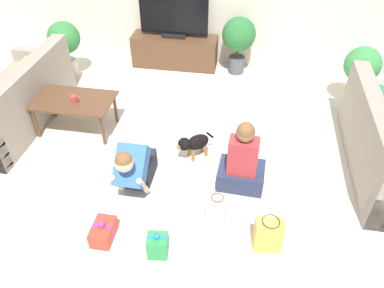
# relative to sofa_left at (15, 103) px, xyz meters

# --- Properties ---
(ground_plane) EXTENTS (16.00, 16.00, 0.00)m
(ground_plane) POSITION_rel_sofa_left_xyz_m (2.41, -0.35, -0.31)
(ground_plane) COLOR beige
(sofa_left) EXTENTS (0.88, 2.07, 0.88)m
(sofa_left) POSITION_rel_sofa_left_xyz_m (0.00, 0.00, 0.00)
(sofa_left) COLOR gray
(sofa_left) RESTS_ON ground_plane
(coffee_table) EXTENTS (1.04, 0.63, 0.48)m
(coffee_table) POSITION_rel_sofa_left_xyz_m (0.88, -0.03, 0.12)
(coffee_table) COLOR brown
(coffee_table) RESTS_ON ground_plane
(tv_console) EXTENTS (1.44, 0.42, 0.54)m
(tv_console) POSITION_rel_sofa_left_xyz_m (1.81, 2.00, -0.04)
(tv_console) COLOR brown
(tv_console) RESTS_ON ground_plane
(tv) EXTENTS (1.13, 0.20, 0.75)m
(tv) POSITION_rel_sofa_left_xyz_m (1.81, 2.00, 0.56)
(tv) COLOR black
(tv) RESTS_ON tv_console
(potted_plant_back_right) EXTENTS (0.54, 0.54, 0.95)m
(potted_plant_back_right) POSITION_rel_sofa_left_xyz_m (2.88, 1.95, 0.30)
(potted_plant_back_right) COLOR #4C4C51
(potted_plant_back_right) RESTS_ON ground_plane
(potted_plant_corner_left) EXTENTS (0.51, 0.51, 0.91)m
(potted_plant_corner_left) POSITION_rel_sofa_left_xyz_m (0.15, 1.39, 0.29)
(potted_plant_corner_left) COLOR beige
(potted_plant_corner_left) RESTS_ON ground_plane
(potted_plant_corner_right) EXTENTS (0.51, 0.51, 0.91)m
(potted_plant_corner_right) POSITION_rel_sofa_left_xyz_m (4.67, 1.26, 0.29)
(potted_plant_corner_right) COLOR beige
(potted_plant_corner_right) RESTS_ON ground_plane
(person_kneeling) EXTENTS (0.35, 0.77, 0.75)m
(person_kneeling) POSITION_rel_sofa_left_xyz_m (1.98, -0.99, 0.02)
(person_kneeling) COLOR #23232D
(person_kneeling) RESTS_ON ground_plane
(person_sitting) EXTENTS (0.54, 0.49, 0.91)m
(person_sitting) POSITION_rel_sofa_left_xyz_m (3.14, -0.73, 0.02)
(person_sitting) COLOR #283351
(person_sitting) RESTS_ON ground_plane
(dog) EXTENTS (0.42, 0.36, 0.35)m
(dog) POSITION_rel_sofa_left_xyz_m (2.54, -0.35, -0.08)
(dog) COLOR black
(dog) RESTS_ON ground_plane
(gift_box_a) EXTENTS (0.20, 0.31, 0.24)m
(gift_box_a) POSITION_rel_sofa_left_xyz_m (1.85, -1.71, -0.22)
(gift_box_a) COLOR red
(gift_box_a) RESTS_ON ground_plane
(gift_box_b) EXTENTS (0.21, 0.19, 0.30)m
(gift_box_b) POSITION_rel_sofa_left_xyz_m (2.43, -1.80, -0.19)
(gift_box_b) COLOR #2D934C
(gift_box_b) RESTS_ON ground_plane
(gift_bag_a) EXTENTS (0.28, 0.18, 0.40)m
(gift_bag_a) POSITION_rel_sofa_left_xyz_m (3.46, -1.54, -0.12)
(gift_bag_a) COLOR #E5B74C
(gift_bag_a) RESTS_ON ground_plane
(gift_bag_b) EXTENTS (0.21, 0.15, 0.41)m
(gift_bag_b) POSITION_rel_sofa_left_xyz_m (2.94, -1.35, -0.11)
(gift_bag_b) COLOR white
(gift_bag_b) RESTS_ON ground_plane
(mug) EXTENTS (0.12, 0.08, 0.09)m
(mug) POSITION_rel_sofa_left_xyz_m (0.93, -0.08, 0.21)
(mug) COLOR #B23D38
(mug) RESTS_ON coffee_table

